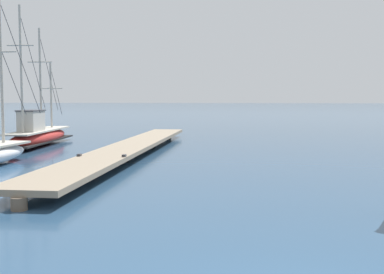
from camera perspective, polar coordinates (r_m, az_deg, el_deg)
floating_dock at (r=20.83m, az=-7.37°, el=-1.18°), size 1.90×20.65×0.53m
fishing_boat_0 at (r=26.10m, az=-17.75°, el=0.32°), size 1.95×7.55×6.79m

